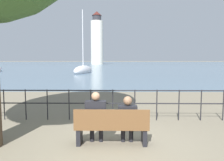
# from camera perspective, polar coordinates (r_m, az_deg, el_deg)

# --- Properties ---
(ground_plane) EXTENTS (1000.00, 1000.00, 0.00)m
(ground_plane) POSITION_cam_1_polar(r_m,az_deg,el_deg) (5.57, -0.09, -16.20)
(ground_plane) COLOR #7A705B
(harbor_water) EXTENTS (600.00, 300.00, 0.01)m
(harbor_water) POSITION_cam_1_polar(r_m,az_deg,el_deg) (164.04, 0.91, 4.60)
(harbor_water) COLOR slate
(harbor_water) RESTS_ON ground_plane
(park_bench) EXTENTS (1.78, 0.45, 0.90)m
(park_bench) POSITION_cam_1_polar(r_m,az_deg,el_deg) (5.37, -0.10, -12.15)
(park_bench) COLOR brown
(park_bench) RESTS_ON ground_plane
(seated_person_left) EXTENTS (0.50, 0.35, 1.29)m
(seated_person_left) POSITION_cam_1_polar(r_m,az_deg,el_deg) (5.38, -4.24, -9.10)
(seated_person_left) COLOR black
(seated_person_left) RESTS_ON ground_plane
(seated_person_right) EXTENTS (0.45, 0.35, 1.18)m
(seated_person_right) POSITION_cam_1_polar(r_m,az_deg,el_deg) (5.39, 4.07, -9.62)
(seated_person_right) COLOR black
(seated_person_right) RESTS_ON ground_plane
(promenade_railing) EXTENTS (10.51, 0.04, 1.05)m
(promenade_railing) POSITION_cam_1_polar(r_m,az_deg,el_deg) (7.45, 0.21, -5.11)
(promenade_railing) COLOR black
(promenade_railing) RESTS_ON ground_plane
(sailboat_1) EXTENTS (3.08, 7.94, 10.55)m
(sailboat_1) POSITION_cam_1_polar(r_m,az_deg,el_deg) (35.70, -7.54, 2.60)
(sailboat_1) COLOR silver
(sailboat_1) RESTS_ON ground_plane
(harbor_lighthouse) EXTENTS (5.97, 5.97, 25.51)m
(harbor_lighthouse) POSITION_cam_1_polar(r_m,az_deg,el_deg) (108.12, -3.95, 10.51)
(harbor_lighthouse) COLOR silver
(harbor_lighthouse) RESTS_ON ground_plane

